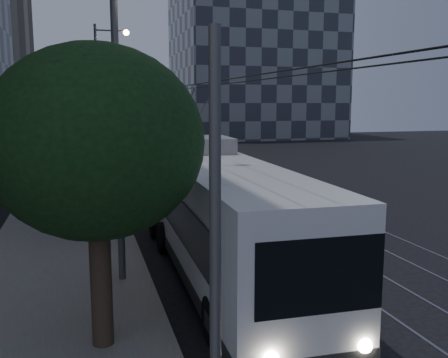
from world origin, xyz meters
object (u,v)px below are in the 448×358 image
pickup_silver (162,189)px  car_white_a (130,171)px  streetlamp_near (131,93)px  streetlamp_far (103,84)px  car_white_d (125,147)px  trolleybus (220,215)px  car_white_b (115,161)px  car_white_c (111,152)px

pickup_silver → car_white_a: (-0.95, 7.15, -0.01)m
streetlamp_near → streetlamp_far: 25.56m
streetlamp_near → car_white_a: bearing=85.2°
car_white_d → car_white_a: bearing=-77.4°
trolleybus → streetlamp_near: 4.36m
car_white_b → streetlamp_near: streetlamp_near is taller
streetlamp_near → trolleybus: bearing=1.2°
streetlamp_near → streetlamp_far: streetlamp_far is taller
pickup_silver → streetlamp_near: 11.89m
car_white_c → streetlamp_far: streetlamp_far is taller
pickup_silver → car_white_d: bearing=96.9°
pickup_silver → streetlamp_near: (-2.44, -10.69, 4.59)m
car_white_a → car_white_c: (-0.39, 12.74, 0.00)m
pickup_silver → car_white_d: size_ratio=1.27×
car_white_a → streetlamp_near: (-1.49, -17.84, 4.60)m
car_white_a → streetlamp_near: streetlamp_near is taller
car_white_b → streetlamp_near: (-1.10, -25.33, 4.78)m
trolleybus → car_white_c: bearing=94.0°
car_white_b → streetlamp_far: bearing=159.1°
car_white_a → car_white_d: bearing=98.8°
car_white_b → streetlamp_far: streetlamp_far is taller
car_white_b → streetlamp_far: size_ratio=0.38×
trolleybus → car_white_c: size_ratio=2.77×
car_white_a → car_white_b: car_white_a is taller
trolleybus → car_white_b: trolleybus is taller
streetlamp_far → trolleybus: bearing=-85.2°
car_white_a → streetlamp_far: streetlamp_far is taller
car_white_a → streetlamp_far: bearing=110.9°
pickup_silver → car_white_d: pickup_silver is taller
car_white_c → streetlamp_far: size_ratio=0.44×
trolleybus → car_white_d: trolleybus is taller
pickup_silver → streetlamp_far: 16.03m
car_white_b → car_white_c: (0.00, 5.25, 0.18)m
car_white_a → streetlamp_near: size_ratio=0.52×
car_white_a → car_white_c: bearing=104.4°
pickup_silver → car_white_d: 24.48m
car_white_a → car_white_c: size_ratio=0.96×
pickup_silver → car_white_a: pickup_silver is taller
car_white_c → car_white_b: bearing=-84.2°
pickup_silver → car_white_a: size_ratio=1.24×
trolleybus → car_white_b: 25.34m
pickup_silver → car_white_c: pickup_silver is taller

